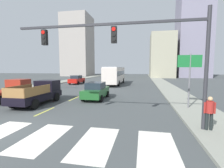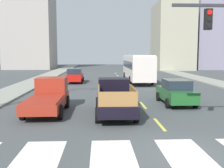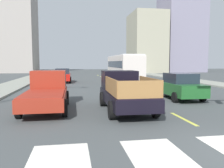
{
  "view_description": "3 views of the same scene",
  "coord_description": "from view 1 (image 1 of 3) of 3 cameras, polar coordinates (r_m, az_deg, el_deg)",
  "views": [
    {
      "loc": [
        6.91,
        -6.27,
        3.14
      ],
      "look_at": [
        2.65,
        16.07,
        0.87
      ],
      "focal_mm": 25.72,
      "sensor_mm": 36.0,
      "label": 1
    },
    {
      "loc": [
        -2.96,
        -8.8,
        3.46
      ],
      "look_at": [
        -1.92,
        12.99,
        1.01
      ],
      "focal_mm": 43.06,
      "sensor_mm": 36.0,
      "label": 2
    },
    {
      "loc": [
        -4.65,
        -5.2,
        2.41
      ],
      "look_at": [
        -2.11,
        9.99,
        0.99
      ],
      "focal_mm": 37.39,
      "sensor_mm": 36.0,
      "label": 3
    }
  ],
  "objects": [
    {
      "name": "direction_sign_green",
      "position": [
        13.27,
        25.85,
        4.67
      ],
      "size": [
        1.7,
        0.12,
        4.2
      ],
      "color": "slate",
      "rests_on": "ground"
    },
    {
      "name": "tower_tall_centre",
      "position": [
        62.82,
        27.01,
        19.26
      ],
      "size": [
        9.88,
        9.94,
        37.04
      ],
      "primitive_type": "cube",
      "color": "gray",
      "rests_on": "ground"
    },
    {
      "name": "sedan_far",
      "position": [
        16.33,
        -5.73,
        -2.37
      ],
      "size": [
        2.02,
        4.4,
        1.72
      ],
      "rotation": [
        0.0,
        0.0,
        -0.01
      ],
      "color": "#1E5826",
      "rests_on": "ground"
    },
    {
      "name": "crosswalk_stripe_4",
      "position": [
        8.28,
        -23.45,
        -17.06
      ],
      "size": [
        1.53,
        3.25,
        0.01
      ],
      "primitive_type": "cube",
      "color": "silver",
      "rests_on": "ground"
    },
    {
      "name": "pedestrian_waiting",
      "position": [
        9.09,
        31.38,
        -8.01
      ],
      "size": [
        0.53,
        0.34,
        1.64
      ],
      "rotation": [
        0.0,
        0.0,
        -3.14
      ],
      "color": "black",
      "rests_on": "sidewalk_right"
    },
    {
      "name": "lane_dash_5",
      "position": [
        36.08,
        -0.29,
        0.71
      ],
      "size": [
        0.16,
        2.4,
        0.01
      ],
      "primitive_type": "cube",
      "color": "#D2D049",
      "rests_on": "ground"
    },
    {
      "name": "lane_dash_3",
      "position": [
        26.39,
        -4.47,
        -1.15
      ],
      "size": [
        0.16,
        2.4,
        0.01
      ],
      "primitive_type": "cube",
      "color": "#D2D049",
      "rests_on": "ground"
    },
    {
      "name": "traffic_signal_gantry",
      "position": [
        8.43,
        9.04,
        13.11
      ],
      "size": [
        10.01,
        0.27,
        6.0
      ],
      "color": "#2D2D33",
      "rests_on": "ground"
    },
    {
      "name": "sidewalk_left",
      "position": [
        30.22,
        -25.24,
        -0.67
      ],
      "size": [
        3.07,
        110.0,
        0.15
      ],
      "primitive_type": "cube",
      "color": "gray",
      "rests_on": "ground"
    },
    {
      "name": "pickup_stakebed",
      "position": [
        15.7,
        -24.35,
        -2.89
      ],
      "size": [
        2.18,
        5.2,
        1.96
      ],
      "rotation": [
        0.0,
        0.0,
        0.02
      ],
      "color": "black",
      "rests_on": "ground"
    },
    {
      "name": "block_mid_right",
      "position": [
        67.92,
        -12.02,
        13.0
      ],
      "size": [
        10.49,
        11.2,
        23.83
      ],
      "primitive_type": "cube",
      "color": "#9E968E",
      "rests_on": "ground"
    },
    {
      "name": "sedan_near_right",
      "position": [
        32.52,
        -12.46,
        1.54
      ],
      "size": [
        2.02,
        4.4,
        1.72
      ],
      "rotation": [
        0.0,
        0.0,
        0.01
      ],
      "color": "red",
      "rests_on": "ground"
    },
    {
      "name": "lane_dash_1",
      "position": [
        17.05,
        -13.38,
        -5.07
      ],
      "size": [
        0.16,
        2.4,
        0.01
      ],
      "primitive_type": "cube",
      "color": "#D2D049",
      "rests_on": "ground"
    },
    {
      "name": "block_mid_left",
      "position": [
        57.16,
        17.3,
        9.47
      ],
      "size": [
        7.63,
        10.49,
        14.32
      ],
      "primitive_type": "cube",
      "color": "#9F9C83",
      "rests_on": "ground"
    },
    {
      "name": "lane_dash_4",
      "position": [
        31.21,
        -2.06,
        -0.08
      ],
      "size": [
        0.16,
        2.4,
        0.01
      ],
      "primitive_type": "cube",
      "color": "#D2D049",
      "rests_on": "ground"
    },
    {
      "name": "city_bus",
      "position": [
        30.54,
        0.99,
        3.47
      ],
      "size": [
        2.72,
        10.8,
        3.32
      ],
      "rotation": [
        0.0,
        0.0,
        0.03
      ],
      "color": "beige",
      "rests_on": "ground"
    },
    {
      "name": "crosswalk_stripe_6",
      "position": [
        7.04,
        15.78,
        -21.0
      ],
      "size": [
        1.53,
        3.25,
        0.01
      ],
      "primitive_type": "cube",
      "color": "silver",
      "rests_on": "ground"
    },
    {
      "name": "lane_dash_2",
      "position": [
        21.64,
        -7.96,
        -2.7
      ],
      "size": [
        0.16,
        2.4,
        0.01
      ],
      "primitive_type": "cube",
      "color": "#D2D049",
      "rests_on": "ground"
    },
    {
      "name": "lane_dash_7",
      "position": [
        45.9,
        2.11,
        1.77
      ],
      "size": [
        0.16,
        2.4,
        0.01
      ],
      "primitive_type": "cube",
      "color": "#D2D049",
      "rests_on": "ground"
    },
    {
      "name": "lane_dash_6",
      "position": [
        40.98,
        1.05,
        1.3
      ],
      "size": [
        0.16,
        2.4,
        0.01
      ],
      "primitive_type": "cube",
      "color": "#D2D049",
      "rests_on": "ground"
    },
    {
      "name": "pickup_dark",
      "position": [
        18.86,
        -32.6,
        -1.97
      ],
      "size": [
        2.18,
        5.2,
        1.96
      ],
      "rotation": [
        0.0,
        0.0,
        -0.03
      ],
      "color": "maroon",
      "rests_on": "ground"
    },
    {
      "name": "sidewalk_right",
      "position": [
        24.77,
        19.82,
        -1.75
      ],
      "size": [
        3.07,
        110.0,
        0.15
      ],
      "primitive_type": "cube",
      "color": "gray",
      "rests_on": "ground"
    },
    {
      "name": "crosswalk_stripe_5",
      "position": [
        7.26,
        -5.72,
        -19.94
      ],
      "size": [
        1.53,
        3.25,
        0.01
      ],
      "primitive_type": "cube",
      "color": "silver",
      "rests_on": "ground"
    },
    {
      "name": "lane_dash_0",
      "position": [
        12.77,
        -22.7,
        -8.98
      ],
      "size": [
        0.16,
        2.4,
        0.01
      ],
      "primitive_type": "cube",
      "color": "#D2D049",
      "rests_on": "ground"
    }
  ]
}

